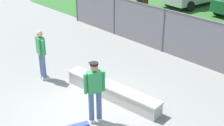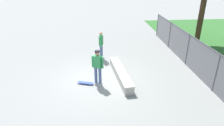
# 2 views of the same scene
# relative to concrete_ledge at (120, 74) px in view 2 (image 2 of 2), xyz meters

# --- Properties ---
(ground_plane) EXTENTS (80.00, 80.00, 0.00)m
(ground_plane) POSITION_rel_concrete_ledge_xyz_m (0.15, -1.21, -0.24)
(ground_plane) COLOR gray
(concrete_ledge) EXTENTS (3.63, 0.88, 0.47)m
(concrete_ledge) POSITION_rel_concrete_ledge_xyz_m (0.00, 0.00, 0.00)
(concrete_ledge) COLOR #A8A59E
(concrete_ledge) RESTS_ON ground
(skateboarder) EXTENTS (0.39, 0.56, 1.84)m
(skateboarder) POSITION_rel_concrete_ledge_xyz_m (0.65, -1.21, 0.79)
(skateboarder) COLOR beige
(skateboarder) RESTS_ON ground
(skateboard) EXTENTS (0.43, 0.82, 0.09)m
(skateboard) POSITION_rel_concrete_ledge_xyz_m (0.52, -1.84, -0.16)
(skateboard) COLOR #334CB2
(skateboard) RESTS_ON ground
(chainlink_fence) EXTENTS (15.39, 0.07, 1.90)m
(chainlink_fence) POSITION_rel_concrete_ledge_xyz_m (0.15, 4.20, 0.79)
(chainlink_fence) COLOR #4C4C51
(chainlink_fence) RESTS_ON ground
(bystander) EXTENTS (0.59, 0.34, 1.82)m
(bystander) POSITION_rel_concrete_ledge_xyz_m (-2.62, -0.92, 0.77)
(bystander) COLOR beige
(bystander) RESTS_ON ground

